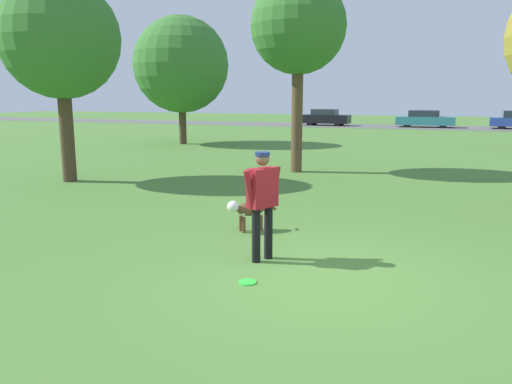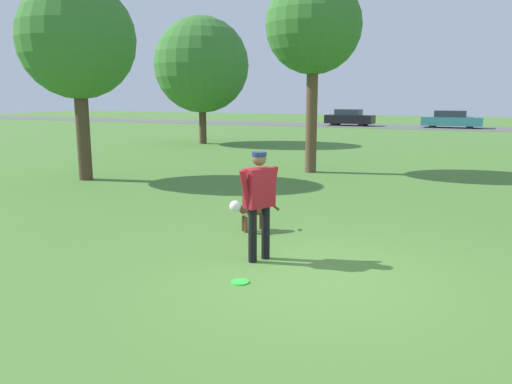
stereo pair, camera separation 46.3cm
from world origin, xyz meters
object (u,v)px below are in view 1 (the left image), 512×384
Objects in this scene: frisbee at (248,282)px; tree_mid_center at (298,27)px; parked_car_black at (326,118)px; dog at (248,210)px; tree_far_left at (181,65)px; person at (262,196)px; tree_near_left at (60,40)px; parked_car_teal at (425,119)px.

frisbee is 11.13m from tree_mid_center.
parked_car_black is (-7.07, 36.13, 0.66)m from frisbee.
frisbee is (0.96, -2.44, -0.39)m from dog.
tree_far_left is at bearing -101.38° from dog.
tree_far_left is at bearing 58.94° from person.
dog is 2.65m from frisbee.
person reaches higher than frisbee.
dog is 0.14× the size of tree_near_left.
tree_near_left is (-7.89, 5.75, 4.01)m from frisbee.
frisbee is at bearing -76.36° from parked_car_black.
tree_far_left reaches higher than dog.
parked_car_teal reaches higher than frisbee.
person is 35.84m from parked_car_black.
tree_near_left reaches higher than dog.
parked_car_teal is (11.33, 19.16, -3.37)m from tree_far_left.
frisbee is (0.14, -0.97, -0.99)m from person.
parked_car_teal is (8.00, 0.26, -0.01)m from parked_car_black.
tree_far_left is at bearing 138.37° from tree_mid_center.
parked_car_teal is (0.94, 36.39, 0.65)m from frisbee.
parked_car_teal is (1.08, 35.42, -0.34)m from person.
tree_mid_center reaches higher than dog.
tree_far_left is (-2.50, 11.47, 0.01)m from tree_near_left.
parked_car_black is (0.82, 30.38, -3.35)m from tree_near_left.
parked_car_black is (-6.11, 33.69, 0.27)m from dog.
tree_far_left is (-9.44, 14.79, 3.62)m from dog.
frisbee is 0.05× the size of parked_car_teal.
parked_car_teal is (8.82, 30.63, -3.36)m from tree_near_left.
frisbee is 0.04× the size of tree_near_left.
parked_car_teal is at bearing 59.41° from tree_far_left.
parked_car_teal is at bearing -137.12° from dog.
tree_mid_center is at bearing -124.81° from dog.
person is at bearing -31.70° from tree_near_left.
tree_near_left is at bearing 85.00° from person.
parked_car_teal is at bearing 88.52° from frisbee.
tree_mid_center is (-2.15, 9.90, 4.60)m from frisbee.
tree_mid_center is (5.73, 4.15, 0.59)m from tree_near_left.
parked_car_teal is (1.89, 33.95, 0.25)m from dog.
person is at bearing 98.12° from frisbee.
tree_mid_center is at bearing 35.92° from tree_near_left.
frisbee is 0.06× the size of parked_car_black.
person is 9.85m from tree_mid_center.
dog is 3.32× the size of frisbee.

